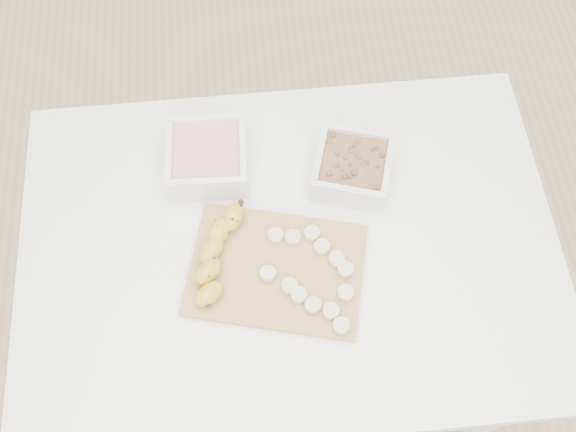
{
  "coord_description": "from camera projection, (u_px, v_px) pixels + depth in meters",
  "views": [
    {
      "loc": [
        -0.05,
        -0.47,
        1.84
      ],
      "look_at": [
        0.0,
        0.03,
        0.81
      ],
      "focal_mm": 40.0,
      "sensor_mm": 36.0,
      "label": 1
    }
  ],
  "objects": [
    {
      "name": "banana_slices",
      "position": [
        313.0,
        274.0,
        1.14
      ],
      "size": [
        0.17,
        0.21,
        0.02
      ],
      "color": "beige",
      "rests_on": "cutting_board"
    },
    {
      "name": "ground",
      "position": [
        289.0,
        347.0,
        1.86
      ],
      "size": [
        3.5,
        3.5,
        0.0
      ],
      "primitive_type": "plane",
      "color": "#C6AD89",
      "rests_on": "ground"
    },
    {
      "name": "bowl_granola",
      "position": [
        352.0,
        167.0,
        1.22
      ],
      "size": [
        0.17,
        0.17,
        0.07
      ],
      "color": "white",
      "rests_on": "table"
    },
    {
      "name": "cutting_board",
      "position": [
        276.0,
        270.0,
        1.16
      ],
      "size": [
        0.35,
        0.29,
        0.01
      ],
      "primitive_type": "cube",
      "rotation": [
        0.0,
        0.0,
        -0.25
      ],
      "color": "tan",
      "rests_on": "table"
    },
    {
      "name": "banana",
      "position": [
        217.0,
        256.0,
        1.14
      ],
      "size": [
        0.15,
        0.2,
        0.03
      ],
      "primitive_type": null,
      "rotation": [
        0.0,
        0.0,
        -0.54
      ],
      "color": "gold",
      "rests_on": "cutting_board"
    },
    {
      "name": "table",
      "position": [
        289.0,
        264.0,
        1.27
      ],
      "size": [
        1.0,
        0.7,
        0.75
      ],
      "color": "white",
      "rests_on": "ground"
    },
    {
      "name": "bowl_yogurt",
      "position": [
        208.0,
        158.0,
        1.23
      ],
      "size": [
        0.16,
        0.16,
        0.07
      ],
      "color": "white",
      "rests_on": "table"
    }
  ]
}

